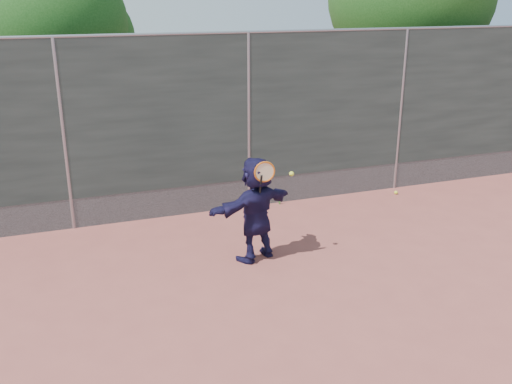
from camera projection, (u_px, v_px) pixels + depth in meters
name	position (u px, v px, depth m)	size (l,w,h in m)	color
ground	(341.00, 299.00, 7.07)	(80.00, 80.00, 0.00)	#9E4C42
player	(256.00, 209.00, 7.95)	(1.39, 0.44, 1.50)	#19153A
ball_ground	(396.00, 192.00, 10.76)	(0.07, 0.07, 0.07)	#E2F235
fence	(249.00, 119.00, 9.66)	(20.00, 0.06, 3.03)	#38423D
swing_action	(267.00, 173.00, 7.62)	(0.61, 0.17, 0.51)	#C55912
tree_left	(58.00, 29.00, 11.02)	(3.15, 3.00, 4.53)	#382314
weed_clump	(267.00, 199.00, 10.13)	(0.68, 0.07, 0.30)	#387226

